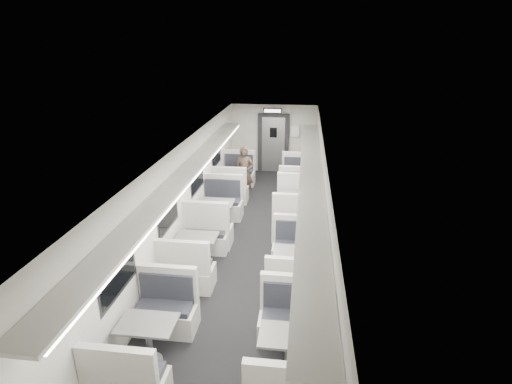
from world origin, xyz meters
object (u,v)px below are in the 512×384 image
(booth_left_d, at_px, (149,342))
(booth_right_a, at_px, (299,189))
(booth_left_c, at_px, (197,251))
(booth_right_c, at_px, (294,266))
(booth_right_d, at_px, (288,355))
(exit_sign, at_px, (273,111))
(booth_left_a, at_px, (235,181))
(passenger, at_px, (244,173))
(booth_right_b, at_px, (298,209))
(vestibule_door, at_px, (273,144))
(booth_left_b, at_px, (216,216))

(booth_left_d, height_order, booth_right_a, booth_right_a)
(booth_left_c, xyz_separation_m, booth_right_c, (2.00, -0.32, -0.02))
(booth_right_d, relative_size, exit_sign, 3.20)
(booth_left_a, height_order, passenger, passenger)
(booth_left_a, xyz_separation_m, exit_sign, (1.00, 1.80, 1.91))
(booth_left_d, xyz_separation_m, exit_sign, (1.00, 8.93, 1.92))
(booth_right_c, bearing_deg, passenger, 110.51)
(booth_left_a, bearing_deg, booth_right_b, -46.43)
(booth_right_d, distance_m, vestibule_door, 9.50)
(booth_left_c, bearing_deg, booth_left_b, 90.00)
(booth_right_d, distance_m, passenger, 6.92)
(booth_left_d, height_order, booth_right_d, booth_left_d)
(booth_right_a, xyz_separation_m, passenger, (-1.63, 0.15, 0.38))
(booth_right_b, height_order, vestibule_door, vestibule_door)
(booth_left_a, height_order, booth_right_b, booth_right_b)
(booth_left_a, bearing_deg, exit_sign, 61.00)
(passenger, bearing_deg, vestibule_door, 82.28)
(booth_left_b, distance_m, vestibule_door, 5.13)
(booth_right_a, bearing_deg, vestibule_door, 109.32)
(booth_right_b, bearing_deg, booth_left_a, 133.57)
(passenger, bearing_deg, booth_right_c, -64.09)
(booth_right_a, relative_size, passenger, 1.45)
(booth_left_c, relative_size, passenger, 1.29)
(booth_right_c, bearing_deg, booth_left_b, 133.89)
(booth_right_a, xyz_separation_m, booth_right_c, (0.00, -4.21, -0.06))
(booth_right_b, bearing_deg, passenger, 134.00)
(booth_left_b, distance_m, booth_left_c, 1.76)
(vestibule_door, bearing_deg, booth_left_c, -98.43)
(booth_left_d, bearing_deg, booth_left_c, 90.00)
(booth_left_d, relative_size, booth_right_b, 0.86)
(booth_right_a, height_order, booth_right_d, booth_right_a)
(passenger, xyz_separation_m, vestibule_door, (0.63, 2.71, 0.25))
(passenger, relative_size, exit_sign, 2.55)
(booth_left_b, relative_size, booth_right_b, 0.93)
(booth_left_d, relative_size, booth_right_d, 1.00)
(booth_right_a, height_order, exit_sign, exit_sign)
(booth_left_b, xyz_separation_m, booth_left_c, (0.00, -1.76, -0.02))
(passenger, bearing_deg, booth_right_d, -70.95)
(booth_right_d, height_order, vestibule_door, vestibule_door)
(booth_right_a, distance_m, booth_right_c, 4.21)
(exit_sign, bearing_deg, booth_left_b, -102.54)
(booth_left_d, bearing_deg, booth_right_b, 68.30)
(booth_left_a, xyz_separation_m, booth_left_b, (0.00, -2.69, 0.01))
(booth_left_a, distance_m, vestibule_door, 2.59)
(booth_left_b, bearing_deg, booth_right_a, 46.84)
(booth_right_d, bearing_deg, exit_sign, 96.39)
(booth_left_c, distance_m, exit_sign, 6.62)
(booth_left_c, distance_m, booth_right_d, 3.34)
(booth_right_d, bearing_deg, booth_right_c, 90.00)
(booth_right_c, relative_size, passenger, 1.23)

